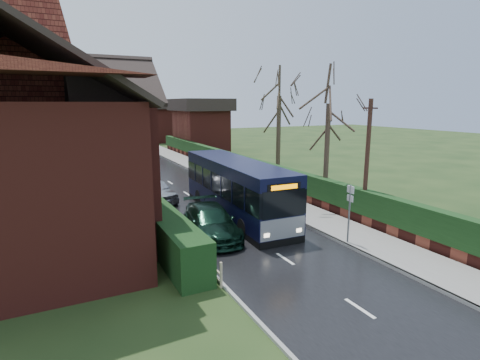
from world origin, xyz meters
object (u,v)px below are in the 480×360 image
car_silver (154,190)px  car_green (211,222)px  bus (236,189)px  telegraph_pole (367,163)px  brick_house (26,141)px  bus_stop_sign (350,206)px

car_silver → car_green: 7.43m
bus → car_green: (-2.40, -2.35, -0.79)m
telegraph_pole → brick_house: bearing=156.4°
bus_stop_sign → telegraph_pole: telegraph_pole is taller
brick_house → bus: bearing=-4.4°
brick_house → bus_stop_sign: brick_house is taller
bus → telegraph_pole: size_ratio=1.61×
bus → car_silver: bus is taller
car_silver → brick_house: bearing=-154.8°
car_silver → car_green: (0.80, -7.39, -0.03)m
car_green → brick_house: bearing=164.4°
car_green → car_silver: bearing=103.9°
car_silver → bus_stop_sign: 12.39m
brick_house → car_green: 8.60m
bus_stop_sign → brick_house: bearing=155.6°
car_green → telegraph_pole: bearing=-6.2°
car_silver → telegraph_pole: 12.58m
car_silver → telegraph_pole: (8.20, -9.23, 2.41)m
bus → bus_stop_sign: size_ratio=3.77×
telegraph_pole → bus: bearing=135.2°
car_silver → car_green: bearing=-92.8°
car_green → bus_stop_sign: size_ratio=1.81×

